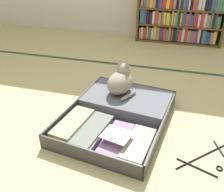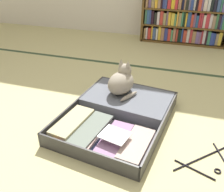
% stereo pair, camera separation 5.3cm
% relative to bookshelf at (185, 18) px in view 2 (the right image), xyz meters
% --- Properties ---
extents(ground_plane, '(10.00, 10.00, 0.00)m').
position_rel_bookshelf_xyz_m(ground_plane, '(-0.42, -2.25, -0.33)').
color(ground_plane, tan).
extents(tatami_border, '(4.80, 0.05, 0.00)m').
position_rel_bookshelf_xyz_m(tatami_border, '(-0.42, -1.00, -0.33)').
color(tatami_border, '#31452C').
rests_on(tatami_border, ground_plane).
extents(bookshelf, '(1.14, 0.26, 0.68)m').
position_rel_bookshelf_xyz_m(bookshelf, '(0.00, 0.00, 0.00)').
color(bookshelf, brown).
rests_on(bookshelf, ground_plane).
extents(open_suitcase, '(0.81, 0.99, 0.11)m').
position_rel_bookshelf_xyz_m(open_suitcase, '(-0.33, -2.00, -0.29)').
color(open_suitcase, '#393838').
rests_on(open_suitcase, ground_plane).
extents(black_cat, '(0.27, 0.31, 0.27)m').
position_rel_bookshelf_xyz_m(black_cat, '(-0.37, -1.79, -0.13)').
color(black_cat, gray).
rests_on(black_cat, open_suitcase).
extents(clothes_hanger, '(0.33, 0.33, 0.01)m').
position_rel_bookshelf_xyz_m(clothes_hanger, '(0.31, -2.29, -0.33)').
color(clothes_hanger, black).
rests_on(clothes_hanger, ground_plane).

